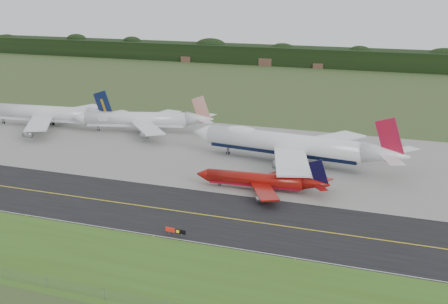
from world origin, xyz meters
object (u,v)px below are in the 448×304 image
at_px(jet_red_737, 262,180).
at_px(jet_navy_gold, 47,114).
at_px(jet_star_tail, 143,120).
at_px(jet_ba_747, 291,145).
at_px(taxiway_sign, 175,231).

bearing_deg(jet_red_737, jet_navy_gold, 157.11).
relative_size(jet_red_737, jet_star_tail, 0.71).
relative_size(jet_ba_747, jet_red_737, 1.92).
bearing_deg(jet_navy_gold, jet_ba_747, -8.49).
bearing_deg(jet_navy_gold, taxiway_sign, -40.52).
xyz_separation_m(jet_ba_747, jet_star_tail, (-61.44, 20.75, -1.34)).
xyz_separation_m(jet_ba_747, taxiway_sign, (-8.02, -63.53, -4.75)).
relative_size(jet_ba_747, jet_star_tail, 1.35).
bearing_deg(jet_red_737, jet_star_tail, 141.99).
bearing_deg(taxiway_sign, jet_navy_gold, 139.48).
distance_m(jet_ba_747, jet_red_737, 27.39).
bearing_deg(jet_star_tail, taxiway_sign, -57.63).
relative_size(jet_navy_gold, taxiway_sign, 11.69).
distance_m(jet_ba_747, jet_navy_gold, 100.89).
xyz_separation_m(jet_navy_gold, taxiway_sign, (91.77, -78.43, -3.79)).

